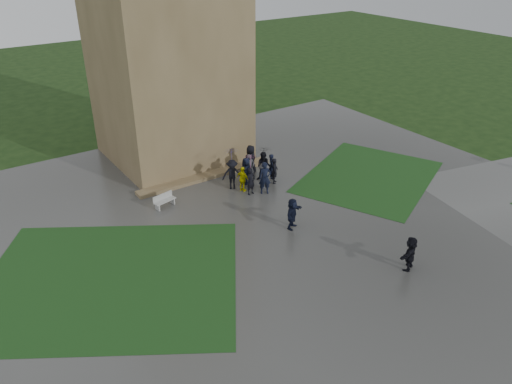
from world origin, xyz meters
TOP-DOWN VIEW (x-y plane):
  - ground at (0.00, 0.00)m, footprint 120.00×120.00m
  - plaza at (0.00, 2.00)m, footprint 34.00×34.00m
  - lawn_inset_left at (-8.50, 4.00)m, footprint 14.10×13.46m
  - lawn_inset_right at (8.50, 5.00)m, footprint 11.12×10.15m
  - tower at (0.00, 15.00)m, footprint 8.00×8.00m
  - tower_plinth at (0.00, 10.60)m, footprint 9.00×0.80m
  - bench at (-3.68, 8.71)m, footprint 1.35×0.68m
  - visitor_cluster at (1.75, 8.12)m, footprint 3.74×3.49m
  - pedestrian_mid at (0.78, 2.95)m, footprint 1.62×1.25m
  - pedestrian_near at (2.96, -2.81)m, footprint 1.62×1.09m

SIDE VIEW (x-z plane):
  - ground at x=0.00m, z-range 0.00..0.00m
  - plaza at x=0.00m, z-range 0.00..0.02m
  - lawn_inset_left at x=-8.50m, z-range 0.02..0.03m
  - lawn_inset_right at x=8.50m, z-range 0.02..0.03m
  - tower_plinth at x=0.00m, z-range 0.02..0.24m
  - bench at x=-3.68m, z-range 0.03..0.78m
  - pedestrian_near at x=2.96m, z-range 0.02..1.67m
  - pedestrian_mid at x=0.78m, z-range 0.02..1.69m
  - visitor_cluster at x=1.75m, z-range -0.12..2.49m
  - tower at x=0.00m, z-range 0.00..18.00m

